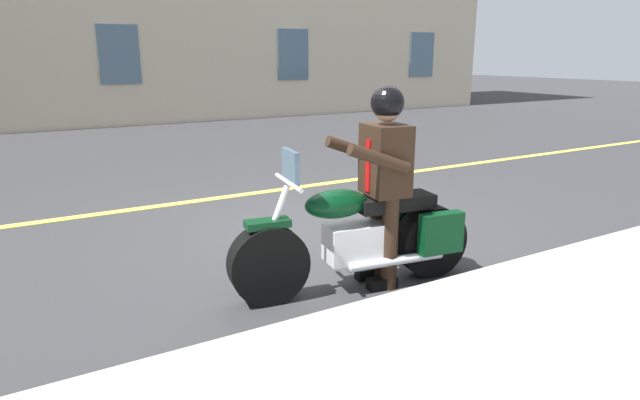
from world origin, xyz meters
name	(u,v)px	position (x,y,z in m)	size (l,w,h in m)	color
ground_plane	(321,231)	(0.00, 0.00, 0.00)	(80.00, 80.00, 0.00)	#333335
lane_center_stripe	(253,193)	(0.00, -2.00, 0.01)	(60.00, 0.16, 0.01)	#E5DB4C
motorcycle_main	(362,238)	(0.46, 1.50, 0.45)	(2.22, 0.79, 1.26)	black
rider_main	(384,170)	(0.28, 1.53, 1.04)	(0.68, 0.61, 1.74)	black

